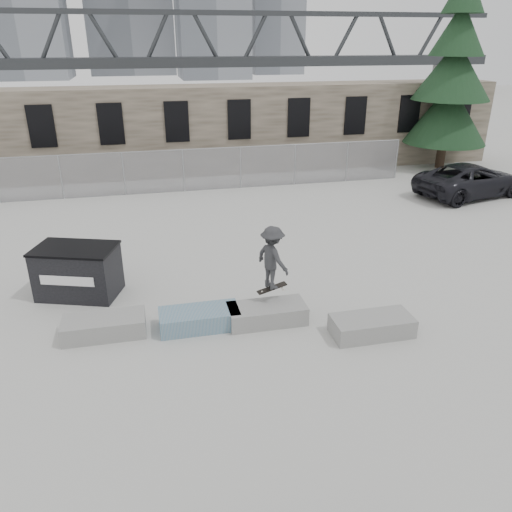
# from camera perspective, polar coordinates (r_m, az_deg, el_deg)

# --- Properties ---
(ground) EXTENTS (120.00, 120.00, 0.00)m
(ground) POSITION_cam_1_polar(r_m,az_deg,el_deg) (12.96, -2.98, -7.89)
(ground) COLOR #ACADA8
(ground) RESTS_ON ground
(stone_wall) EXTENTS (36.00, 2.58, 4.50)m
(stone_wall) POSITION_cam_1_polar(r_m,az_deg,el_deg) (27.57, -9.17, 13.96)
(stone_wall) COLOR brown
(stone_wall) RESTS_ON ground
(chainlink_fence) EXTENTS (22.06, 0.06, 2.02)m
(chainlink_fence) POSITION_cam_1_polar(r_m,az_deg,el_deg) (24.16, -8.30, 9.70)
(chainlink_fence) COLOR gray
(chainlink_fence) RESTS_ON ground
(planter_far_left) EXTENTS (2.00, 0.90, 0.48)m
(planter_far_left) POSITION_cam_1_polar(r_m,az_deg,el_deg) (12.98, -16.96, -7.61)
(planter_far_left) COLOR gray
(planter_far_left) RESTS_ON ground
(planter_center_left) EXTENTS (2.00, 0.90, 0.48)m
(planter_center_left) POSITION_cam_1_polar(r_m,az_deg,el_deg) (12.82, -6.48, -7.06)
(planter_center_left) COLOR #2E678B
(planter_center_left) RESTS_ON ground
(planter_center_right) EXTENTS (2.00, 0.90, 0.48)m
(planter_center_right) POSITION_cam_1_polar(r_m,az_deg,el_deg) (12.96, 1.25, -6.52)
(planter_center_right) COLOR gray
(planter_center_right) RESTS_ON ground
(planter_offset) EXTENTS (2.00, 0.90, 0.48)m
(planter_offset) POSITION_cam_1_polar(r_m,az_deg,el_deg) (12.77, 13.10, -7.70)
(planter_offset) COLOR gray
(planter_offset) RESTS_ON ground
(dumpster) EXTENTS (2.54, 2.00, 1.46)m
(dumpster) POSITION_cam_1_polar(r_m,az_deg,el_deg) (14.95, -19.71, -1.64)
(dumpster) COLOR black
(dumpster) RESTS_ON ground
(spruce_tree) EXTENTS (4.44, 4.44, 11.50)m
(spruce_tree) POSITION_cam_1_polar(r_m,az_deg,el_deg) (29.96, 21.54, 18.47)
(spruce_tree) COLOR #38281E
(spruce_tree) RESTS_ON ground
(truss_bridge) EXTENTS (70.00, 3.00, 9.80)m
(truss_bridge) POSITION_cam_1_polar(r_m,az_deg,el_deg) (67.00, -2.85, 21.41)
(truss_bridge) COLOR #2D3033
(truss_bridge) RESTS_ON ground
(suv) EXTENTS (5.81, 3.62, 1.50)m
(suv) POSITION_cam_1_polar(r_m,az_deg,el_deg) (25.33, 23.35, 7.99)
(suv) COLOR black
(suv) RESTS_ON ground
(skateboarder) EXTENTS (1.04, 1.24, 1.79)m
(skateboarder) POSITION_cam_1_polar(r_m,az_deg,el_deg) (12.65, 1.89, -0.21)
(skateboarder) COLOR #2E2E31
(skateboarder) RESTS_ON ground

